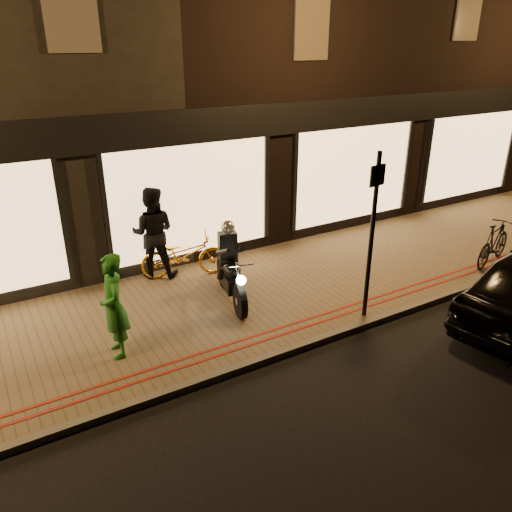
# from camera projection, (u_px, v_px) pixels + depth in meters

# --- Properties ---
(ground) EXTENTS (90.00, 90.00, 0.00)m
(ground) POSITION_uv_depth(u_px,v_px,m) (294.00, 354.00, 8.20)
(ground) COLOR black
(ground) RESTS_ON ground
(sidewalk) EXTENTS (50.00, 4.00, 0.12)m
(sidewalk) POSITION_uv_depth(u_px,v_px,m) (236.00, 301.00, 9.75)
(sidewalk) COLOR brown
(sidewalk) RESTS_ON ground
(kerb_stone) EXTENTS (50.00, 0.14, 0.12)m
(kerb_stone) POSITION_uv_depth(u_px,v_px,m) (292.00, 350.00, 8.21)
(kerb_stone) COLOR #59544C
(kerb_stone) RESTS_ON ground
(red_kerb_lines) EXTENTS (50.00, 0.26, 0.01)m
(red_kerb_lines) POSITION_uv_depth(u_px,v_px,m) (276.00, 333.00, 8.58)
(red_kerb_lines) COLOR maroon
(red_kerb_lines) RESTS_ON sidewalk
(building_row) EXTENTS (48.00, 10.11, 8.50)m
(building_row) POSITION_uv_depth(u_px,v_px,m) (112.00, 61.00, 13.63)
(building_row) COLOR black
(building_row) RESTS_ON ground
(motorcycle) EXTENTS (0.75, 1.91, 1.59)m
(motorcycle) POSITION_uv_depth(u_px,v_px,m) (230.00, 271.00, 9.45)
(motorcycle) COLOR black
(motorcycle) RESTS_ON sidewalk
(sign_post) EXTENTS (0.35, 0.09, 3.00)m
(sign_post) POSITION_uv_depth(u_px,v_px,m) (372.00, 229.00, 8.50)
(sign_post) COLOR black
(sign_post) RESTS_ON sidewalk
(bicycle_gold) EXTENTS (1.92, 1.13, 0.95)m
(bicycle_gold) POSITION_uv_depth(u_px,v_px,m) (184.00, 255.00, 10.49)
(bicycle_gold) COLOR gold
(bicycle_gold) RESTS_ON sidewalk
(bicycle_dark) EXTENTS (1.71, 0.88, 0.99)m
(bicycle_dark) POSITION_uv_depth(u_px,v_px,m) (494.00, 243.00, 11.07)
(bicycle_dark) COLOR black
(bicycle_dark) RESTS_ON sidewalk
(person_green) EXTENTS (0.46, 0.65, 1.71)m
(person_green) POSITION_uv_depth(u_px,v_px,m) (114.00, 306.00, 7.69)
(person_green) COLOR #206C1C
(person_green) RESTS_ON sidewalk
(person_dark) EXTENTS (1.18, 1.09, 1.94)m
(person_dark) POSITION_uv_depth(u_px,v_px,m) (153.00, 233.00, 10.32)
(person_dark) COLOR black
(person_dark) RESTS_ON sidewalk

